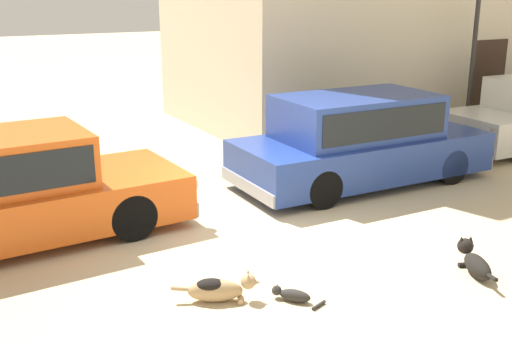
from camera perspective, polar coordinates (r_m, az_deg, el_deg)
ground_plane at (r=8.49m, az=-0.12°, el=-6.29°), size 80.00×80.00×0.00m
parked_sedan_nearest at (r=8.79m, az=-21.87°, el=-1.68°), size 4.83×2.02×1.48m
parked_sedan_second at (r=10.82m, az=9.49°, el=3.00°), size 4.64×1.90×1.55m
stray_dog_spotted at (r=6.85m, az=-3.43°, el=-10.79°), size 0.91×0.50×0.34m
stray_dog_tan at (r=7.91m, az=19.47°, el=-7.89°), size 0.45×0.92×0.37m
stray_cat at (r=6.89m, az=3.38°, el=-11.38°), size 0.46×0.50×0.16m
street_lamp at (r=14.44m, az=19.59°, el=12.18°), size 0.22×0.22×3.79m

